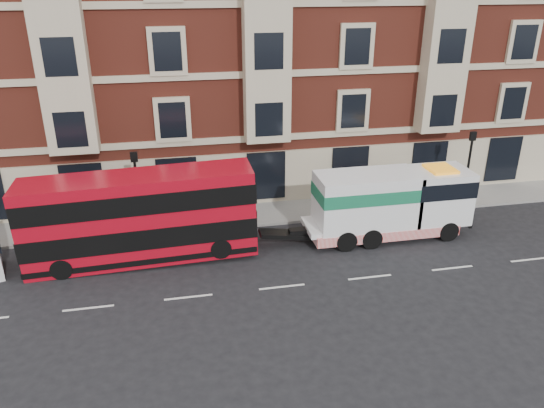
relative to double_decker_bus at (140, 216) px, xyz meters
The scene contains 8 objects.
ground 7.24m from the double_decker_bus, 32.03° to the right, with size 120.00×120.00×0.00m, color black.
sidewalk 7.32m from the double_decker_bus, 33.40° to the left, with size 90.00×3.00×0.15m, color slate.
victorian_terrace 15.18m from the double_decker_bus, 60.82° to the left, with size 45.00×12.00×20.40m.
lamp_post_west 2.59m from the double_decker_bus, 93.67° to the left, with size 0.35×0.15×4.35m.
lamp_post_east 18.02m from the double_decker_bus, ahead, with size 0.35×0.15×4.35m.
double_decker_bus is the anchor object (origin of this frame).
tow_truck 12.06m from the double_decker_bus, ahead, with size 8.34×2.46×3.47m.
pedestrian 4.90m from the double_decker_bus, 145.14° to the left, with size 0.59×0.38×1.61m, color #17242F.
Camera 1 is at (-4.27, -19.00, 12.41)m, focal length 35.00 mm.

